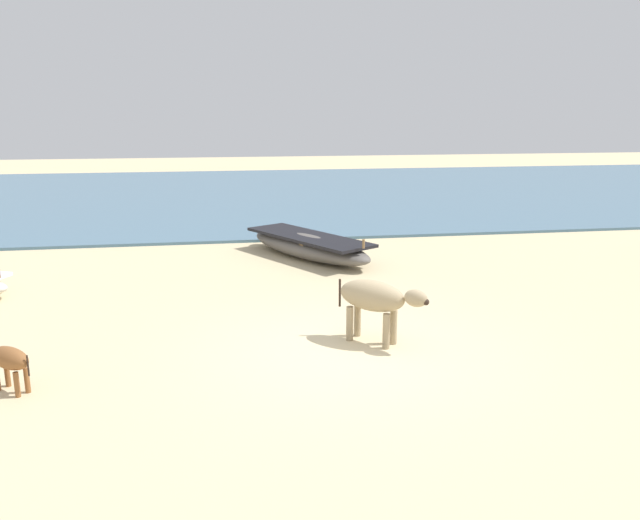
% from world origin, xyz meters
% --- Properties ---
extents(ground, '(80.00, 80.00, 0.00)m').
position_xyz_m(ground, '(0.00, 0.00, 0.00)').
color(ground, beige).
extents(sea_water, '(60.00, 20.00, 0.08)m').
position_xyz_m(sea_water, '(0.00, 18.17, 0.04)').
color(sea_water, slate).
rests_on(sea_water, ground).
extents(fishing_boat_0, '(3.11, 4.15, 0.76)m').
position_xyz_m(fishing_boat_0, '(0.24, 6.16, 0.30)').
color(fishing_boat_0, '#5B5651').
rests_on(fishing_boat_0, ground).
extents(cow_adult_dun, '(1.30, 1.23, 0.99)m').
position_xyz_m(cow_adult_dun, '(0.41, 0.32, 0.71)').
color(cow_adult_dun, tan).
rests_on(cow_adult_dun, ground).
extents(calf_far_brown, '(0.83, 0.70, 0.60)m').
position_xyz_m(calf_far_brown, '(-4.62, -0.59, 0.43)').
color(calf_far_brown, brown).
rests_on(calf_far_brown, ground).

